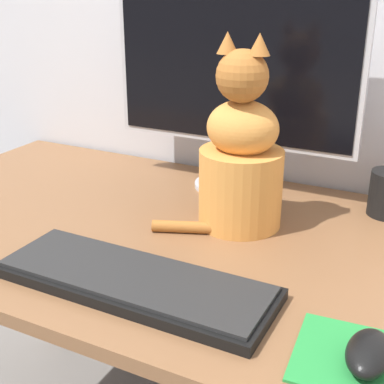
{
  "coord_description": "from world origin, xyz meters",
  "views": [
    {
      "loc": [
        0.42,
        -0.84,
        1.18
      ],
      "look_at": [
        0.03,
        -0.06,
        0.83
      ],
      "focal_mm": 50.0,
      "sensor_mm": 36.0,
      "label": 1
    }
  ],
  "objects_px": {
    "monitor": "(233,78)",
    "computer_mouse_right": "(369,353)",
    "cat": "(241,158)",
    "keyboard": "(132,280)"
  },
  "relations": [
    {
      "from": "monitor",
      "to": "computer_mouse_right",
      "type": "height_order",
      "value": "monitor"
    },
    {
      "from": "computer_mouse_right",
      "to": "cat",
      "type": "relative_size",
      "value": 0.26
    },
    {
      "from": "computer_mouse_right",
      "to": "cat",
      "type": "bearing_deg",
      "value": 133.69
    },
    {
      "from": "keyboard",
      "to": "cat",
      "type": "xyz_separation_m",
      "value": [
        0.06,
        0.3,
        0.13
      ]
    },
    {
      "from": "monitor",
      "to": "keyboard",
      "type": "bearing_deg",
      "value": -85.9
    },
    {
      "from": "cat",
      "to": "keyboard",
      "type": "bearing_deg",
      "value": -103.28
    },
    {
      "from": "monitor",
      "to": "cat",
      "type": "xyz_separation_m",
      "value": [
        0.1,
        -0.18,
        -0.12
      ]
    },
    {
      "from": "computer_mouse_right",
      "to": "cat",
      "type": "xyz_separation_m",
      "value": [
        -0.31,
        0.33,
        0.12
      ]
    },
    {
      "from": "computer_mouse_right",
      "to": "keyboard",
      "type": "bearing_deg",
      "value": 175.78
    },
    {
      "from": "keyboard",
      "to": "computer_mouse_right",
      "type": "bearing_deg",
      "value": -3.93
    }
  ]
}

